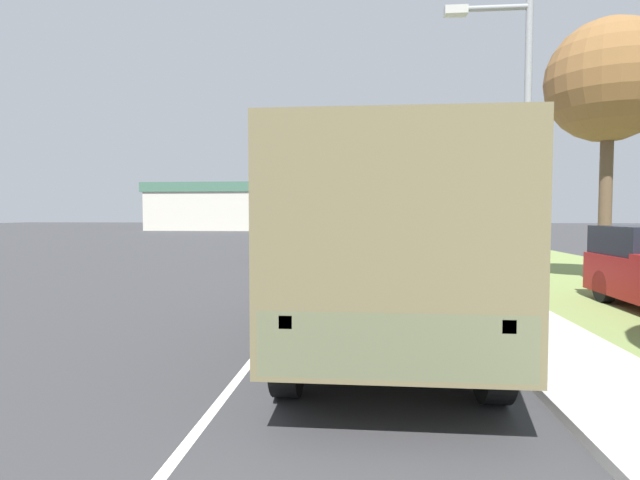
% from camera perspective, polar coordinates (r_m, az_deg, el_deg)
% --- Properties ---
extents(ground_plane, '(180.00, 180.00, 0.00)m').
position_cam_1_polar(ground_plane, '(38.55, 2.92, -0.21)').
color(ground_plane, '#38383A').
extents(lane_centre_stripe, '(0.12, 120.00, 0.00)m').
position_cam_1_polar(lane_centre_stripe, '(38.55, 2.92, -0.20)').
color(lane_centre_stripe, silver).
rests_on(lane_centre_stripe, ground).
extents(sidewalk_right, '(1.80, 120.00, 0.12)m').
position_cam_1_polar(sidewalk_right, '(38.62, 9.60, -0.15)').
color(sidewalk_right, beige).
rests_on(sidewalk_right, ground).
extents(grass_strip_right, '(7.00, 120.00, 0.02)m').
position_cam_1_polar(grass_strip_right, '(39.20, 16.03, -0.25)').
color(grass_strip_right, olive).
rests_on(grass_strip_right, ground).
extents(military_truck, '(2.60, 7.14, 3.04)m').
position_cam_1_polar(military_truck, '(7.82, 7.19, -0.00)').
color(military_truck, '#606647').
rests_on(military_truck, ground).
extents(car_nearest_ahead, '(1.75, 3.90, 1.54)m').
position_cam_1_polar(car_nearest_ahead, '(22.54, -3.02, -0.67)').
color(car_nearest_ahead, tan).
rests_on(car_nearest_ahead, ground).
extents(car_second_ahead, '(1.90, 4.50, 1.53)m').
position_cam_1_polar(car_second_ahead, '(34.37, 0.20, 0.57)').
color(car_second_ahead, maroon).
rests_on(car_second_ahead, ground).
extents(car_third_ahead, '(1.70, 4.19, 1.64)m').
position_cam_1_polar(car_third_ahead, '(45.51, 5.35, 1.18)').
color(car_third_ahead, navy).
rests_on(car_third_ahead, ground).
extents(car_fourth_ahead, '(1.94, 3.97, 1.41)m').
position_cam_1_polar(car_fourth_ahead, '(60.78, 5.19, 1.53)').
color(car_fourth_ahead, silver).
rests_on(car_fourth_ahead, ground).
extents(car_farthest_ahead, '(1.77, 4.30, 1.41)m').
position_cam_1_polar(car_farthest_ahead, '(71.99, 2.88, 1.75)').
color(car_farthest_ahead, silver).
rests_on(car_farthest_ahead, ground).
extents(lamp_post, '(1.69, 0.24, 6.14)m').
position_cam_1_polar(lamp_post, '(10.71, 21.40, 12.06)').
color(lamp_post, gray).
rests_on(lamp_post, sidewalk_right).
extents(tree_mid_right, '(3.59, 3.59, 7.83)m').
position_cam_1_polar(tree_mid_right, '(17.64, 30.12, 15.33)').
color(tree_mid_right, brown).
rests_on(tree_mid_right, grass_strip_right).
extents(building_distant, '(19.09, 9.42, 6.31)m').
position_cam_1_polar(building_distant, '(69.93, -11.19, 3.76)').
color(building_distant, beige).
rests_on(building_distant, ground).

